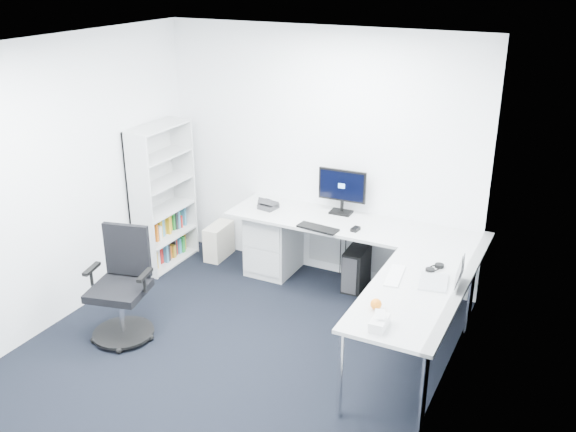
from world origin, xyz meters
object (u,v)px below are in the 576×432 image
at_px(l_desk, 339,272).
at_px(task_chair, 118,287).
at_px(monitor, 342,191).
at_px(laptop, 435,270).
at_px(bookshelf, 163,197).

height_order(l_desk, task_chair, task_chair).
height_order(monitor, laptop, monitor).
distance_m(bookshelf, monitor, 2.03).
xyz_separation_m(l_desk, monitor, (-0.22, 0.56, 0.64)).
bearing_deg(monitor, bookshelf, -167.30).
bearing_deg(monitor, laptop, -42.91).
bearing_deg(laptop, l_desk, 142.62).
xyz_separation_m(bookshelf, laptop, (3.24, -0.61, 0.08)).
height_order(bookshelf, laptop, bookshelf).
distance_m(bookshelf, task_chair, 1.63).
height_order(l_desk, laptop, laptop).
distance_m(task_chair, monitor, 2.47).
xyz_separation_m(l_desk, task_chair, (-1.59, -1.44, 0.13)).
bearing_deg(bookshelf, monitor, 14.68).
height_order(bookshelf, monitor, bookshelf).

